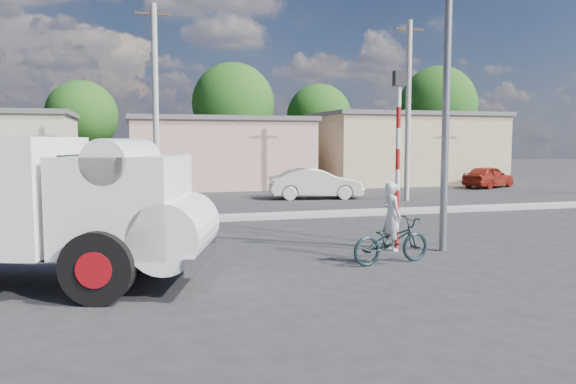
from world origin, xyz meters
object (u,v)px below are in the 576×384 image
object	(u,v)px
cyclist	(391,230)
bicycle	(391,241)
truck	(27,204)
car_cream	(316,184)
streetlight	(442,45)
traffic_pole	(398,145)
car_red	(488,177)

from	to	relation	value
cyclist	bicycle	bearing A→B (deg)	170.74
truck	car_cream	distance (m)	16.95
car_cream	streetlight	world-z (taller)	streetlight
traffic_pole	streetlight	bearing A→B (deg)	-17.73
car_cream	streetlight	bearing A→B (deg)	-176.55
car_cream	car_red	bearing A→B (deg)	-66.09
traffic_pole	cyclist	bearing A→B (deg)	-121.35
bicycle	cyclist	distance (m)	0.25
car_cream	streetlight	distance (m)	13.42
traffic_pole	streetlight	distance (m)	2.56
car_red	streetlight	xyz separation A→B (m)	(-12.74, -15.84, 4.33)
streetlight	truck	bearing A→B (deg)	-174.74
bicycle	truck	bearing A→B (deg)	79.71
traffic_pole	bicycle	bearing A→B (deg)	-121.35
truck	car_cream	size ratio (longest dim) A/B	1.65
bicycle	traffic_pole	xyz separation A→B (m)	(0.77, 1.26, 2.09)
bicycle	cyclist	bearing A→B (deg)	-9.26
traffic_pole	streetlight	size ratio (longest dim) A/B	0.48
car_cream	bicycle	bearing A→B (deg)	176.80
truck	traffic_pole	size ratio (longest dim) A/B	1.63
bicycle	traffic_pole	distance (m)	2.56
car_red	streetlight	distance (m)	20.79
cyclist	traffic_pole	size ratio (longest dim) A/B	0.35
truck	car_red	bearing A→B (deg)	54.78
car_red	streetlight	world-z (taller)	streetlight
bicycle	traffic_pole	world-z (taller)	traffic_pole
cyclist	car_cream	distance (m)	13.94
truck	traffic_pole	xyz separation A→B (m)	(8.10, 1.13, 1.06)
cyclist	car_cream	world-z (taller)	cyclist
cyclist	car_cream	xyz separation A→B (m)	(2.86, 13.64, -0.04)
car_red	traffic_pole	bearing A→B (deg)	113.92
car_cream	cyclist	bearing A→B (deg)	176.80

